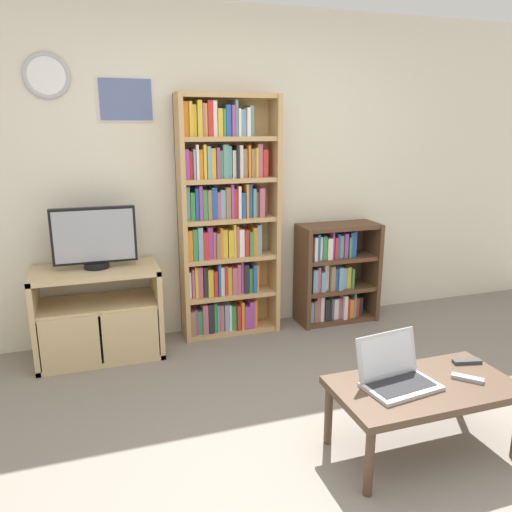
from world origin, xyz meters
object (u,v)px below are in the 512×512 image
at_px(bookshelf_short, 332,275).
at_px(laptop, 395,373).
at_px(television, 94,238).
at_px(tv_stand, 99,313).
at_px(coffee_table, 424,392).
at_px(remote_near_laptop, 467,378).
at_px(bookshelf_tall, 225,221).
at_px(remote_far_from_laptop, 467,361).

bearing_deg(bookshelf_short, laptop, -106.91).
bearing_deg(television, bookshelf_short, 2.68).
bearing_deg(tv_stand, television, 67.54).
xyz_separation_m(tv_stand, laptop, (1.43, -1.67, 0.11)).
bearing_deg(coffee_table, remote_near_laptop, -8.26).
relative_size(television, bookshelf_tall, 0.31).
bearing_deg(television, coffee_table, -48.20).
bearing_deg(laptop, bookshelf_tall, 95.39).
xyz_separation_m(tv_stand, remote_far_from_laptop, (1.96, -1.60, 0.06)).
bearing_deg(remote_far_from_laptop, bookshelf_tall, -139.24).
bearing_deg(bookshelf_short, remote_near_laptop, -94.78).
relative_size(tv_stand, bookshelf_short, 1.03).
bearing_deg(coffee_table, tv_stand, 132.55).
bearing_deg(remote_near_laptop, coffee_table, 127.37).
distance_m(coffee_table, remote_near_laptop, 0.25).
distance_m(bookshelf_tall, laptop, 1.94).
height_order(bookshelf_tall, remote_far_from_laptop, bookshelf_tall).
xyz_separation_m(bookshelf_tall, coffee_table, (0.56, -1.88, -0.61)).
relative_size(bookshelf_tall, remote_far_from_laptop, 11.64).
bearing_deg(remote_far_from_laptop, bookshelf_short, -168.13).
bearing_deg(bookshelf_tall, tv_stand, -171.29).
distance_m(tv_stand, remote_near_laptop, 2.53).
relative_size(bookshelf_short, remote_near_laptop, 6.01).
bearing_deg(television, laptop, -50.14).
xyz_separation_m(bookshelf_short, coffee_table, (-0.40, -1.85, -0.07)).
distance_m(tv_stand, bookshelf_tall, 1.20).
xyz_separation_m(television, remote_near_laptop, (1.81, -1.79, -0.51)).
distance_m(laptop, remote_far_from_laptop, 0.53).
bearing_deg(coffee_table, television, 131.80).
distance_m(bookshelf_short, laptop, 1.88).
bearing_deg(tv_stand, bookshelf_short, 3.57).
relative_size(television, remote_far_from_laptop, 3.55).
bearing_deg(laptop, television, 122.45).
xyz_separation_m(television, bookshelf_tall, (1.01, 0.12, 0.04)).
bearing_deg(laptop, remote_far_from_laptop, 0.59).
bearing_deg(tv_stand, remote_far_from_laptop, -39.22).
distance_m(remote_near_laptop, remote_far_from_laptop, 0.21).
relative_size(coffee_table, laptop, 2.37).
height_order(coffee_table, laptop, laptop).
relative_size(tv_stand, bookshelf_tall, 0.46).
xyz_separation_m(bookshelf_tall, bookshelf_short, (0.96, -0.03, -0.53)).
distance_m(bookshelf_tall, remote_near_laptop, 2.15).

